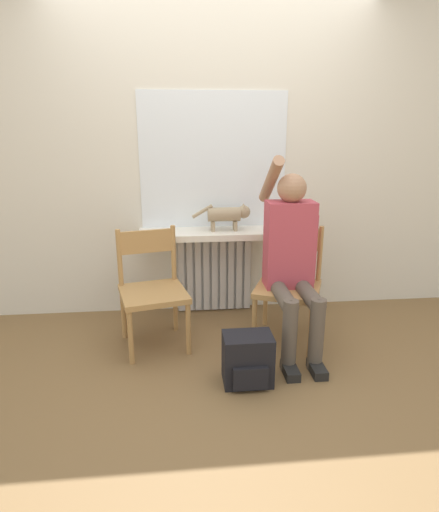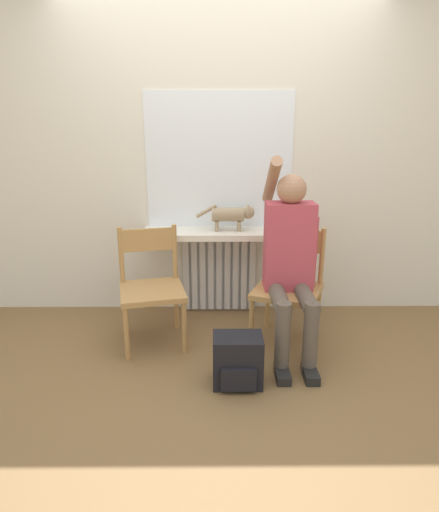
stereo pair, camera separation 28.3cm
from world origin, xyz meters
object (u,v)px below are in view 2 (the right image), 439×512
Objects in this scene: cat at (232,214)px; backpack at (238,361)px; chair_right at (289,286)px; person at (291,258)px; chair_left at (151,286)px.

cat is 1.25m from backpack.
chair_right is at bearing 55.36° from backpack.
cat is at bearing 124.41° from person.
chair_right is 0.27m from person.
backpack is at bearing -56.72° from chair_left.
person is at bearing -55.59° from cat.
chair_right is 0.62× the size of person.
chair_left and chair_right have the same top height.
person reaches higher than cat.
cat reaches higher than chair_right.
chair_right is at bearing 81.86° from person.
backpack is at bearing -101.63° from chair_right.
chair_left is 0.87m from cat.
chair_left is 0.88m from backpack.
person is (0.99, -0.11, 0.24)m from chair_left.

